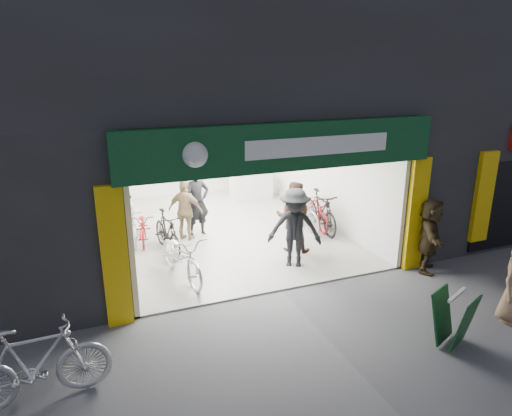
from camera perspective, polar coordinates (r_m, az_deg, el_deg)
ground at (r=9.67m, az=3.28°, el=-10.32°), size 60.00×60.00×0.00m
building at (r=13.52m, az=-1.96°, el=16.67°), size 17.00×10.27×8.00m
bike_left_front at (r=10.06m, az=-9.28°, el=-5.99°), size 1.09×2.15×1.08m
bike_left_midfront at (r=11.53m, az=-11.03°, el=-3.01°), size 0.75×1.83×1.07m
bike_left_midback at (r=12.37m, az=-13.92°, el=-2.33°), size 0.77×1.67×0.84m
bike_left_back at (r=12.37m, az=-15.08°, el=-2.00°), size 0.60×1.72×1.01m
bike_right_front at (r=12.88m, az=8.09°, el=-0.43°), size 0.67×1.97×1.16m
bike_right_mid at (r=13.20m, az=7.31°, el=-0.37°), size 0.77×1.90×0.98m
bike_right_back at (r=12.87m, az=5.61°, el=-0.30°), size 0.67×2.01×1.19m
parked_bike at (r=7.25m, az=-25.81°, el=-17.14°), size 2.01×0.64×1.20m
customer_a at (r=12.39m, az=-7.36°, el=0.72°), size 0.79×0.62×1.93m
customer_b at (r=11.32m, az=4.68°, el=-1.14°), size 1.11×1.05×1.81m
customer_c at (r=10.42m, az=4.85°, el=-2.58°), size 1.41×1.21×1.89m
customer_d at (r=12.12m, az=-8.78°, el=-0.36°), size 1.02×0.92×1.67m
pedestrian_far at (r=10.93m, az=20.90°, el=-3.22°), size 1.40×1.55×1.71m
sandwich_board at (r=8.43m, az=23.48°, el=-12.46°), size 0.79×0.80×0.92m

